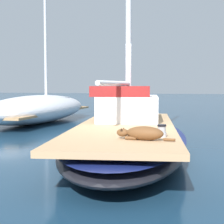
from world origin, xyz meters
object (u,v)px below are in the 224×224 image
at_px(dog_brown, 143,133).
at_px(moored_boat_port_side, 38,108).
at_px(deck_winch, 162,131).
at_px(sailboat_main, 126,140).

relative_size(dog_brown, moored_boat_port_side, 0.12).
bearing_deg(deck_winch, dog_brown, -119.07).
bearing_deg(moored_boat_port_side, sailboat_main, -47.55).
distance_m(deck_winch, moored_boat_port_side, 9.78).
distance_m(dog_brown, deck_winch, 0.48).
xyz_separation_m(dog_brown, moored_boat_port_side, (-6.12, 7.84, -0.18)).
bearing_deg(deck_winch, moored_boat_port_side, 130.55).
relative_size(sailboat_main, dog_brown, 7.96).
bearing_deg(dog_brown, sailboat_main, 112.02).
distance_m(dog_brown, moored_boat_port_side, 9.95).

